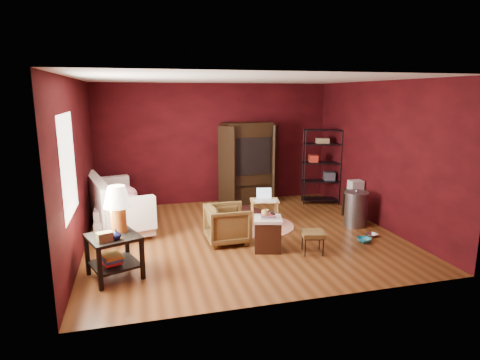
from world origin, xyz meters
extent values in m
cube|color=brown|center=(0.00, 0.00, -0.01)|extent=(5.50, 5.00, 0.02)
cube|color=white|center=(0.00, 0.00, 2.81)|extent=(5.50, 5.00, 0.02)
cube|color=#3F090D|center=(0.00, 2.51, 1.40)|extent=(5.50, 0.02, 2.80)
cube|color=#3F090D|center=(0.00, -2.51, 1.40)|extent=(5.50, 0.02, 2.80)
cube|color=#3F090D|center=(-2.76, 0.00, 1.40)|extent=(0.02, 5.00, 2.80)
cube|color=#3F090D|center=(2.76, 0.00, 1.40)|extent=(0.02, 5.00, 2.80)
cube|color=white|center=(-2.73, -1.00, 1.60)|extent=(0.02, 1.20, 1.40)
imported|color=beige|center=(-2.28, 1.03, 0.36)|extent=(0.61, 1.87, 0.72)
imported|color=black|center=(-0.35, -0.28, 0.36)|extent=(0.67, 0.72, 0.73)
imported|color=#B2B5B9|center=(2.27, -0.67, 0.10)|extent=(0.22, 0.10, 0.21)
imported|color=teal|center=(1.97, -0.89, 0.12)|extent=(0.25, 0.09, 0.25)
imported|color=#0B123B|center=(-2.15, -1.38, 0.69)|extent=(0.18, 0.18, 0.14)
imported|color=#D3C667|center=(0.15, -0.83, 0.68)|extent=(0.14, 0.13, 0.12)
cube|color=black|center=(-2.20, -1.20, 0.60)|extent=(0.84, 0.84, 0.04)
cube|color=black|center=(-2.20, -1.20, 0.20)|extent=(0.79, 0.79, 0.03)
cube|color=black|center=(-2.37, -1.58, 0.30)|extent=(0.07, 0.07, 0.61)
cube|color=black|center=(-1.82, -1.37, 0.30)|extent=(0.07, 0.07, 0.61)
cube|color=black|center=(-2.58, -1.04, 0.30)|extent=(0.07, 0.07, 0.61)
cube|color=black|center=(-2.04, -0.82, 0.30)|extent=(0.07, 0.07, 0.61)
cylinder|color=#BB6422|center=(-2.12, -1.06, 0.80)|extent=(0.28, 0.28, 0.37)
cone|color=#F2E5C6|center=(-2.12, -1.06, 1.14)|extent=(0.51, 0.51, 0.30)
cube|color=olive|center=(-2.30, -1.41, 0.68)|extent=(0.23, 0.19, 0.13)
cube|color=#B6352D|center=(-2.25, -1.22, 0.24)|extent=(0.33, 0.37, 0.03)
cube|color=#2D6AB6|center=(-2.24, -1.22, 0.28)|extent=(0.33, 0.37, 0.03)
cube|color=gold|center=(-2.23, -1.22, 0.32)|extent=(0.33, 0.37, 0.03)
cube|color=beige|center=(-2.20, 1.04, 0.30)|extent=(1.29, 2.15, 0.42)
cube|color=beige|center=(-2.57, 0.95, 0.58)|extent=(0.65, 2.00, 0.85)
cube|color=beige|center=(-1.97, 0.06, 0.53)|extent=(0.87, 0.38, 0.58)
cube|color=beige|center=(-2.44, 2.02, 0.53)|extent=(0.87, 0.38, 0.58)
ellipsoid|color=red|center=(-2.02, 0.48, 0.64)|extent=(0.66, 0.66, 0.30)
ellipsoid|color=red|center=(-2.15, 1.05, 0.66)|extent=(0.74, 0.74, 0.34)
ellipsoid|color=beige|center=(-2.27, 1.56, 0.61)|extent=(0.61, 0.61, 0.28)
cube|color=#3A1A0D|center=(0.21, -0.79, 0.26)|extent=(0.52, 0.52, 0.51)
cube|color=beige|center=(0.21, -0.79, 0.53)|extent=(0.56, 0.56, 0.05)
cube|color=#BFB29E|center=(0.21, -0.79, 0.57)|extent=(0.29, 0.25, 0.02)
cube|color=teal|center=(0.21, -0.79, 0.59)|extent=(0.26, 0.22, 0.02)
cube|color=#B4434B|center=(0.21, -0.79, 0.61)|extent=(0.27, 0.24, 0.02)
cube|color=black|center=(0.29, -0.78, 0.63)|extent=(0.06, 0.15, 0.02)
cube|color=black|center=(0.88, -1.11, 0.33)|extent=(0.43, 0.43, 0.07)
cube|color=black|center=(0.88, -1.11, 0.29)|extent=(0.39, 0.39, 0.02)
cylinder|color=black|center=(0.71, -1.21, 0.15)|extent=(0.02, 0.02, 0.30)
cylinder|color=black|center=(0.99, -1.28, 0.15)|extent=(0.02, 0.02, 0.30)
cylinder|color=black|center=(0.78, -0.93, 0.15)|extent=(0.02, 0.02, 0.30)
cylinder|color=black|center=(1.06, -1.00, 0.15)|extent=(0.02, 0.02, 0.30)
cylinder|color=#F0E0C8|center=(0.40, 0.45, 0.01)|extent=(1.97, 1.97, 0.01)
cube|color=#4A1913|center=(0.23, 1.30, 0.02)|extent=(1.44, 1.28, 0.01)
cube|color=#F4C36F|center=(0.61, 0.58, 0.47)|extent=(0.63, 0.50, 0.03)
cylinder|color=#F4C36F|center=(0.34, 0.48, 0.23)|extent=(0.04, 0.04, 0.47)
cylinder|color=#F4C36F|center=(0.81, 0.37, 0.23)|extent=(0.04, 0.04, 0.47)
cylinder|color=#F4C36F|center=(0.40, 0.79, 0.23)|extent=(0.04, 0.04, 0.47)
cylinder|color=#F4C36F|center=(0.88, 0.68, 0.23)|extent=(0.04, 0.04, 0.47)
cube|color=white|center=(0.61, 0.61, 0.49)|extent=(0.34, 0.26, 0.01)
cube|color=silver|center=(0.63, 0.71, 0.59)|extent=(0.31, 0.13, 0.20)
cube|color=white|center=(0.48, 0.51, 0.48)|extent=(0.20, 0.28, 0.00)
cube|color=white|center=(0.72, 0.47, 0.48)|extent=(0.29, 0.33, 0.00)
cube|color=black|center=(0.71, 2.22, 0.95)|extent=(1.16, 0.71, 1.91)
cube|color=black|center=(0.72, 2.12, 1.15)|extent=(0.94, 0.54, 0.85)
cube|color=black|center=(0.13, 1.88, 0.95)|extent=(0.33, 0.37, 1.81)
cube|color=black|center=(1.33, 2.00, 0.95)|extent=(0.26, 0.42, 1.81)
cube|color=#292C2E|center=(0.71, 2.17, 1.05)|extent=(0.67, 0.56, 0.52)
cube|color=black|center=(0.74, 1.92, 1.05)|extent=(0.50, 0.06, 0.40)
cube|color=black|center=(0.71, 2.17, 0.45)|extent=(0.95, 0.59, 0.05)
cylinder|color=black|center=(1.93, 1.64, 0.88)|extent=(0.03, 0.03, 1.76)
cylinder|color=black|center=(2.72, 1.43, 0.88)|extent=(0.03, 0.03, 1.76)
cylinder|color=black|center=(2.02, 1.98, 0.88)|extent=(0.03, 0.03, 1.76)
cylinder|color=black|center=(2.81, 1.77, 0.88)|extent=(0.03, 0.03, 1.76)
cube|color=black|center=(2.37, 1.70, 0.10)|extent=(0.93, 0.58, 0.02)
cube|color=black|center=(2.37, 1.70, 0.54)|extent=(0.93, 0.58, 0.02)
cube|color=black|center=(2.37, 1.70, 0.98)|extent=(0.93, 0.58, 0.02)
cube|color=black|center=(2.37, 1.70, 1.42)|extent=(0.93, 0.58, 0.02)
cube|color=black|center=(2.37, 1.70, 1.74)|extent=(0.93, 0.58, 0.02)
cube|color=#A4271B|center=(2.18, 1.75, 1.07)|extent=(0.25, 0.29, 0.16)
cube|color=#373644|center=(2.56, 1.65, 0.65)|extent=(0.30, 0.30, 0.20)
cube|color=#887252|center=(2.37, 1.70, 1.49)|extent=(0.33, 0.26, 0.12)
cube|color=black|center=(2.57, 0.48, 0.57)|extent=(0.40, 0.40, 0.04)
cube|color=black|center=(2.41, 0.31, 0.29)|extent=(0.04, 0.04, 0.57)
cube|color=black|center=(2.74, 0.32, 0.29)|extent=(0.04, 0.04, 0.57)
cube|color=black|center=(2.40, 0.65, 0.29)|extent=(0.04, 0.04, 0.57)
cube|color=black|center=(2.74, 0.65, 0.29)|extent=(0.04, 0.04, 0.57)
cube|color=silver|center=(2.57, 0.48, 0.69)|extent=(0.28, 0.22, 0.20)
cylinder|color=slate|center=(2.29, -0.04, 0.32)|extent=(0.51, 0.51, 0.64)
cylinder|color=slate|center=(2.29, -0.04, 0.66)|extent=(0.56, 0.56, 0.04)
sphere|color=slate|center=(2.29, -0.04, 0.71)|extent=(0.08, 0.08, 0.06)
camera|label=1|loc=(-1.83, -6.78, 2.55)|focal=30.00mm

